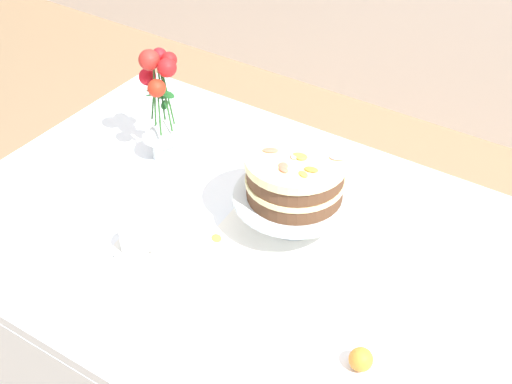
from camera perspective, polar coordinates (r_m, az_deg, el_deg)
dining_table at (r=1.80m, az=-2.13°, el=-5.70°), size 1.40×1.00×0.74m
linen_napkin at (r=1.77m, az=2.92°, el=-2.71°), size 0.35×0.35×0.00m
cake_stand at (r=1.72m, az=3.01°, el=-0.65°), size 0.29×0.29×0.10m
layer_cake at (r=1.67m, az=3.09°, el=1.30°), size 0.24×0.24×0.12m
flower_vase at (r=1.93m, az=-7.50°, el=6.52°), size 0.13×0.12×0.32m
teacup at (r=1.71m, az=-9.36°, el=-3.88°), size 0.12×0.11×0.06m
fallen_rose at (r=1.47m, az=8.20°, el=-12.91°), size 0.13×0.12×0.05m
loose_petal_0 at (r=1.91m, az=-16.37°, el=-0.99°), size 0.04×0.03×0.00m
loose_petal_1 at (r=1.74m, az=-3.12°, el=-3.65°), size 0.04×0.04×0.00m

